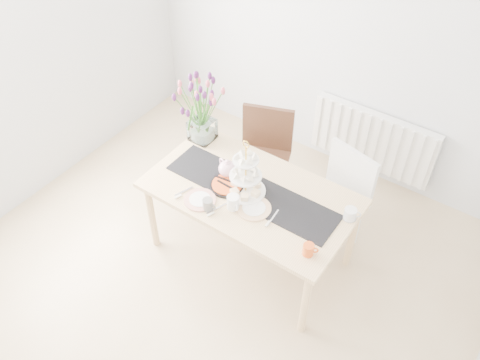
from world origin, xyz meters
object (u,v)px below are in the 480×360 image
Objects in this scene: tulip_vase at (200,102)px; chair_white at (339,193)px; mug_grey at (208,204)px; cream_jug at (350,214)px; mug_orange at (308,250)px; plate_left at (200,200)px; tart_tin at (227,185)px; mug_white at (233,202)px; teapot at (227,169)px; chair_brown at (264,150)px; radiator at (372,140)px; cake_stand at (246,180)px; plate_right at (254,208)px; dining_table at (251,198)px.

chair_white is at bearing 13.51° from tulip_vase.
cream_jug is at bearing 26.76° from mug_grey.
plate_left is at bearing 153.27° from mug_orange.
chair_white is 1.14m from mug_grey.
tulip_vase is at bearing 145.32° from tart_tin.
cream_jug is at bearing 59.02° from mug_white.
teapot is 2.50× the size of mug_orange.
chair_brown reaches higher than mug_orange.
cream_jug reaches higher than radiator.
tulip_vase is 1.53× the size of cake_stand.
tulip_vase is (-0.38, -0.38, 0.59)m from chair_brown.
chair_brown is at bearing 95.54° from mug_grey.
radiator is 13.03× the size of mug_grey.
plate_left reaches higher than radiator.
radiator is 4.68× the size of plate_right.
mug_orange is (0.16, -0.85, 0.26)m from chair_white.
cream_jug is (1.43, -0.11, -0.33)m from tulip_vase.
dining_table is 17.55× the size of mug_orange.
chair_white is at bearing 49.27° from plate_left.
plate_left is (0.05, -0.97, 0.22)m from chair_brown.
mug_white is at bearing -176.03° from cream_jug.
mug_white reaches higher than cream_jug.
tart_tin is (-0.67, -0.64, 0.23)m from chair_white.
radiator is 1.90m from plate_left.
teapot is (-0.74, -0.53, 0.29)m from chair_white.
tulip_vase reaches higher than cream_jug.
teapot reaches higher than mug_orange.
chair_white is at bearing -83.98° from radiator.
tulip_vase is 7.55× the size of cream_jug.
cake_stand is 0.72m from mug_orange.
teapot is at bearing -130.57° from chair_white.
mug_grey reaches higher than plate_right.
cream_jug is 0.36× the size of plate_right.
plate_left is at bearing -129.84° from mug_white.
plate_left is (-0.66, -1.76, 0.31)m from radiator.
dining_table is 0.25m from mug_white.
mug_white is at bearing -85.44° from cake_stand.
cake_stand is (-0.42, -1.50, 0.43)m from radiator.
plate_right is at bearing -27.95° from tulip_vase.
cake_stand is 0.37m from plate_left.
tulip_vase is at bearing -155.52° from chair_brown.
tart_tin is 0.85m from mug_orange.
chair_brown is 3.59× the size of plate_right.
teapot is 0.34m from plate_left.
cream_jug is at bearing 13.73° from dining_table.
cream_jug is (0.73, 0.18, 0.12)m from dining_table.
chair_white is 10.06× the size of mug_orange.
teapot is 2.05× the size of mug_white.
cake_stand is 1.75× the size of plate_right.
plate_left is (0.43, -0.59, -0.37)m from tulip_vase.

